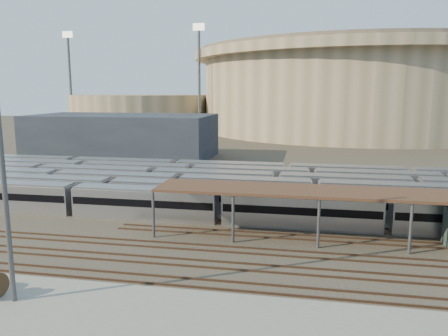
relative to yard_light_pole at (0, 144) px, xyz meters
name	(u,v)px	position (x,y,z in m)	size (l,w,h in m)	color
ground	(225,246)	(13.04, 14.67, -11.82)	(420.00, 420.00, 0.00)	#383026
apron	(115,314)	(8.04, -0.33, -11.72)	(50.00, 9.00, 0.20)	gray
subway_trains	(279,190)	(17.14, 33.17, -10.02)	(123.12, 23.90, 3.60)	#A7A7AB
empty_tracks	(215,264)	(13.04, 9.67, -11.73)	(170.00, 9.62, 0.18)	#4C3323
stadium	(353,89)	(38.04, 154.67, 4.66)	(124.00, 124.00, 32.50)	tan
secondary_arena	(141,112)	(-46.96, 144.67, -4.82)	(56.00, 56.00, 14.00)	tan
service_building	(123,136)	(-21.96, 69.67, -6.82)	(42.00, 20.00, 10.00)	#1E232D
floodlight_0	(199,76)	(-16.96, 124.67, 8.83)	(4.00, 1.00, 38.40)	#4F4F54
floodlight_1	(70,78)	(-71.96, 134.67, 8.83)	(4.00, 1.00, 38.40)	#4F4F54
floodlight_3	(269,80)	(3.04, 174.67, 8.83)	(4.00, 1.00, 38.40)	#4F4F54
yard_light_pole	(0,144)	(0.00, 0.00, 0.00)	(0.81, 0.36, 23.06)	#4F4F54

